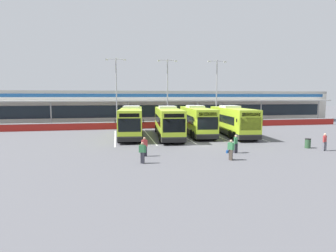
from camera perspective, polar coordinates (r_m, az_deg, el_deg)
name	(u,v)px	position (r m, az deg, el deg)	size (l,w,h in m)	color
ground_plane	(196,144)	(28.64, 5.88, -3.73)	(200.00, 200.00, 0.00)	#56565B
terminal_building	(157,106)	(54.55, -2.30, 4.23)	(70.00, 13.00, 6.00)	beige
red_barrier_wall	(169,124)	(42.52, 0.23, 0.33)	(60.00, 0.40, 1.10)	maroon
coach_bus_leftmost	(131,122)	(33.70, -7.76, 0.82)	(3.82, 12.33, 3.78)	#B7DB2D
coach_bus_left_centre	(168,122)	(32.99, 0.03, 0.76)	(3.82, 12.33, 3.78)	#B7DB2D
coach_bus_centre	(196,121)	(35.39, 6.06, 1.10)	(3.82, 12.33, 3.78)	#B7DB2D
coach_bus_right_centre	(232,121)	(35.66, 13.41, 1.00)	(3.82, 12.33, 3.78)	#B7DB2D
bay_stripe_far_west	(115,137)	(33.36, -11.17, -2.39)	(0.14, 13.00, 0.01)	silver
bay_stripe_west	(149,136)	(33.60, -3.99, -2.22)	(0.14, 13.00, 0.01)	silver
bay_stripe_mid_west	(182,135)	(34.35, 2.99, -2.02)	(0.14, 13.00, 0.01)	silver
bay_stripe_centre	(213,135)	(35.59, 9.57, -1.81)	(0.14, 13.00, 0.01)	silver
bay_stripe_mid_east	(243,134)	(37.27, 15.63, -1.60)	(0.14, 13.00, 0.01)	silver
pedestrian_with_handbag	(231,149)	(21.61, 13.16, -4.84)	(0.55, 0.59, 1.62)	#4C4238
pedestrian_in_dark_coat	(236,143)	(24.39, 14.17, -3.56)	(0.46, 0.44, 1.62)	#33333D
pedestrian_child	(142,152)	(20.09, -5.44, -5.49)	(0.54, 0.37, 1.62)	#33333D
pedestrian_near_bin	(145,146)	(22.44, -5.01, -4.24)	(0.53, 0.33, 1.62)	black
pedestrian_approaching_bus	(325,141)	(28.49, 30.31, -2.84)	(0.51, 0.36, 1.62)	slate
lamp_post_west	(116,88)	(44.10, -10.91, 7.90)	(3.24, 0.28, 11.00)	#9E9EA3
lamp_post_centre	(167,88)	(44.65, -0.11, 7.99)	(3.24, 0.28, 11.00)	#9E9EA3
lamp_post_east	(217,89)	(46.37, 10.28, 7.82)	(3.24, 0.28, 11.00)	#9E9EA3
litter_bin	(308,143)	(29.28, 27.55, -3.27)	(0.54, 0.54, 0.93)	#2D5133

